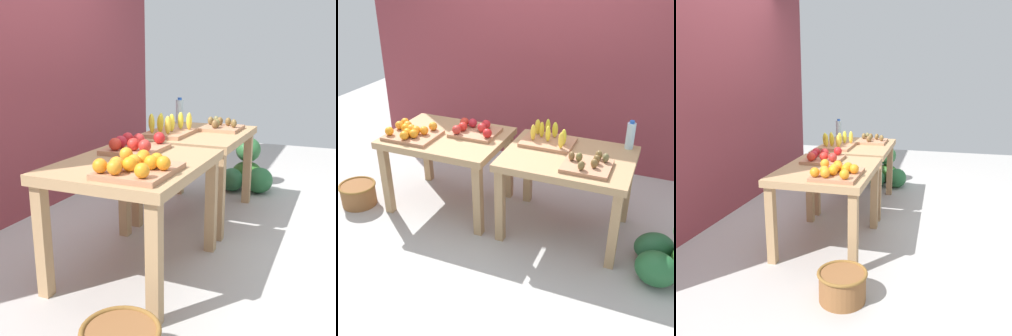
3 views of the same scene
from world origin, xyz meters
TOP-DOWN VIEW (x-y plane):
  - ground_plane at (0.00, 0.00)m, footprint 8.00×8.00m
  - back_wall at (0.00, 1.35)m, footprint 4.40×0.12m
  - display_table_left at (-0.56, 0.00)m, footprint 1.04×0.80m
  - display_table_right at (0.56, 0.00)m, footprint 1.04×0.80m
  - orange_bin at (-0.83, -0.16)m, footprint 0.44×0.38m
  - apple_bin at (-0.34, 0.11)m, footprint 0.41×0.35m
  - banana_crate at (0.33, 0.16)m, footprint 0.44×0.32m
  - kiwi_bin at (0.75, -0.16)m, footprint 0.36×0.32m
  - water_bottle at (0.98, 0.33)m, footprint 0.07×0.07m
  - wicker_basket at (-1.38, -0.35)m, footprint 0.35×0.35m

SIDE VIEW (x-z plane):
  - ground_plane at x=0.00m, z-range 0.00..0.00m
  - wicker_basket at x=-1.38m, z-range 0.01..0.22m
  - display_table_left at x=-0.56m, z-range 0.26..0.98m
  - display_table_right at x=0.56m, z-range 0.26..0.98m
  - kiwi_bin at x=0.75m, z-range 0.70..0.80m
  - apple_bin at x=-0.34m, z-range 0.71..0.82m
  - orange_bin at x=-0.83m, z-range 0.71..0.82m
  - banana_crate at x=0.33m, z-range 0.68..0.85m
  - water_bottle at x=0.98m, z-range 0.71..0.96m
  - back_wall at x=0.00m, z-range 0.00..3.00m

